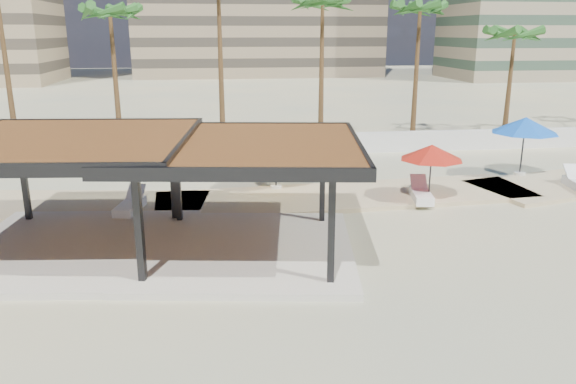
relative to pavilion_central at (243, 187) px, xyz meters
name	(u,v)px	position (x,y,z in m)	size (l,w,h in m)	color
ground	(337,266)	(2.71, -1.48, -2.18)	(200.00, 200.00, 0.00)	#CCBA87
promenade	(344,192)	(4.71, 6.19, -2.12)	(44.45, 7.97, 0.24)	#C6B284
boundary_wall	(277,145)	(2.71, 14.52, -1.58)	(56.00, 0.30, 1.20)	silver
pavilion_central	(243,187)	(0.00, 0.00, 0.00)	(8.16, 8.16, 3.65)	beige
pavilion_west	(72,184)	(-5.31, 0.84, 0.06)	(8.13, 8.13, 3.75)	beige
umbrella_b	(276,139)	(1.80, 6.89, 0.19)	(3.01, 3.01, 2.55)	beige
umbrella_c	(432,152)	(7.84, 4.32, -0.03)	(2.69, 2.69, 2.29)	beige
umbrella_d	(525,125)	(13.75, 7.72, 0.39)	(3.34, 3.34, 2.79)	beige
lounger_a	(130,206)	(-4.14, 4.37, -1.80)	(1.08, 2.22, 0.81)	white
lounger_b	(421,195)	(7.53, 4.37, -1.80)	(1.08, 2.25, 0.82)	white
palm_c	(110,18)	(-6.29, 16.62, 5.40)	(3.00, 3.00, 8.71)	brown
palm_e	(323,8)	(5.71, 16.92, 5.95)	(3.00, 3.00, 9.30)	brown
palm_f	(420,14)	(11.71, 17.12, 5.69)	(3.00, 3.00, 9.01)	brown
palm_g	(514,38)	(17.71, 16.72, 4.29)	(3.00, 3.00, 7.53)	brown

